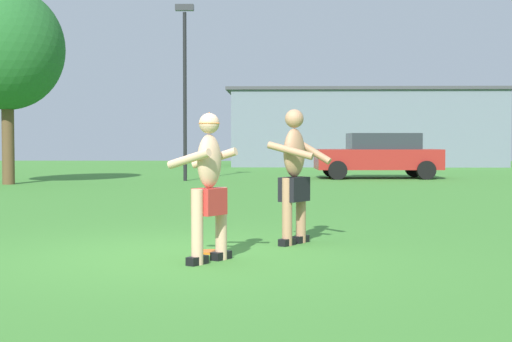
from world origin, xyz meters
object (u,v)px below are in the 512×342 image
at_px(player_with_cap, 209,181).
at_px(tree_right_field, 7,49).
at_px(frisbee, 210,252).
at_px(player_in_black, 295,173).
at_px(lamp_post, 185,73).
at_px(car_red_mid_lot, 379,155).

relative_size(player_with_cap, tree_right_field, 0.28).
xyz_separation_m(player_with_cap, frisbee, (-0.05, 0.66, -0.88)).
height_order(player_in_black, lamp_post, lamp_post).
xyz_separation_m(car_red_mid_lot, lamp_post, (-6.59, -1.79, 2.70)).
relative_size(player_in_black, frisbee, 5.81).
xyz_separation_m(player_with_cap, lamp_post, (-2.26, 16.36, 2.64)).
relative_size(car_red_mid_lot, tree_right_field, 0.74).
bearing_deg(lamp_post, tree_right_field, -157.58).
bearing_deg(car_red_mid_lot, player_with_cap, -103.42).
distance_m(car_red_mid_lot, lamp_post, 7.34).
bearing_deg(player_in_black, player_with_cap, -124.03).
relative_size(player_with_cap, car_red_mid_lot, 0.37).
bearing_deg(frisbee, tree_right_field, 118.29).
relative_size(player_with_cap, frisbee, 5.51).
distance_m(frisbee, lamp_post, 16.24).
xyz_separation_m(player_in_black, tree_right_field, (-8.33, 12.82, 3.14)).
relative_size(frisbee, tree_right_field, 0.05).
relative_size(frisbee, lamp_post, 0.05).
height_order(frisbee, tree_right_field, tree_right_field).
bearing_deg(car_red_mid_lot, lamp_post, -164.78).
distance_m(car_red_mid_lot, tree_right_field, 12.74).
xyz_separation_m(player_with_cap, car_red_mid_lot, (4.33, 18.15, -0.07)).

